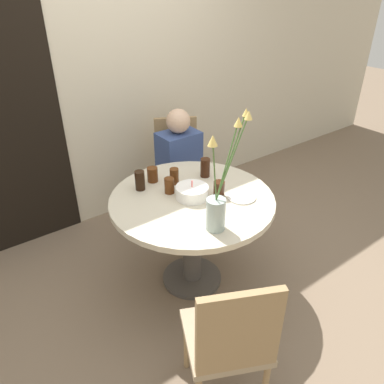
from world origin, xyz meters
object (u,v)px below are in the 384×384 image
at_px(birthday_cake, 192,192).
at_px(drink_glass_0, 205,168).
at_px(drink_glass_3, 169,186).
at_px(drink_glass_1, 140,180).
at_px(drink_glass_5, 174,176).
at_px(flower_vase, 218,202).
at_px(drink_glass_4, 153,175).
at_px(side_plate, 242,197).
at_px(drink_glass_2, 219,189).
at_px(chair_left_flank, 230,339).
at_px(chair_right_flank, 177,163).
at_px(person_woman, 179,172).

xyz_separation_m(birthday_cake, drink_glass_0, (0.26, 0.18, 0.03)).
bearing_deg(drink_glass_3, drink_glass_1, 130.74).
distance_m(drink_glass_0, drink_glass_5, 0.25).
distance_m(flower_vase, drink_glass_4, 0.72).
relative_size(drink_glass_1, drink_glass_5, 1.19).
xyz_separation_m(birthday_cake, flower_vase, (-0.09, -0.37, 0.14)).
xyz_separation_m(birthday_cake, drink_glass_4, (-0.09, 0.34, 0.01)).
xyz_separation_m(side_plate, drink_glass_2, (-0.11, 0.11, 0.05)).
relative_size(chair_left_flank, drink_glass_1, 6.64).
relative_size(chair_left_flank, flower_vase, 1.31).
bearing_deg(drink_glass_0, chair_left_flank, -122.47).
relative_size(flower_vase, drink_glass_2, 6.51).
xyz_separation_m(drink_glass_1, drink_glass_4, (0.13, 0.05, -0.02)).
height_order(drink_glass_2, drink_glass_3, drink_glass_3).
relative_size(drink_glass_0, drink_glass_1, 1.02).
bearing_deg(birthday_cake, drink_glass_5, 86.68).
distance_m(chair_right_flank, drink_glass_2, 1.02).
bearing_deg(side_plate, chair_left_flank, -135.32).
xyz_separation_m(chair_right_flank, side_plate, (-0.20, -1.05, 0.22)).
bearing_deg(side_plate, person_woman, 82.31).
xyz_separation_m(flower_vase, person_woman, (0.47, 1.07, -0.41)).
distance_m(birthday_cake, drink_glass_3, 0.16).
bearing_deg(side_plate, chair_right_flank, 79.27).
distance_m(flower_vase, drink_glass_3, 0.52).
bearing_deg(drink_glass_0, drink_glass_2, -109.75).
height_order(flower_vase, drink_glass_0, flower_vase).
bearing_deg(birthday_cake, side_plate, -37.76).
distance_m(drink_glass_1, drink_glass_5, 0.24).
bearing_deg(chair_right_flank, person_woman, -90.00).
bearing_deg(side_plate, drink_glass_2, 133.94).
relative_size(flower_vase, drink_glass_5, 6.01).
bearing_deg(drink_glass_5, flower_vase, -99.58).
bearing_deg(chair_right_flank, birthday_cake, -90.14).
xyz_separation_m(flower_vase, drink_glass_1, (-0.13, 0.66, -0.11)).
xyz_separation_m(drink_glass_3, person_woman, (0.47, 0.57, -0.28)).
distance_m(drink_glass_0, drink_glass_1, 0.49).
relative_size(chair_right_flank, drink_glass_2, 8.53).
bearing_deg(drink_glass_2, drink_glass_0, 70.25).
relative_size(flower_vase, drink_glass_3, 6.35).
bearing_deg(side_plate, drink_glass_1, 134.15).
distance_m(chair_left_flank, side_plate, 0.98).
xyz_separation_m(drink_glass_0, person_woman, (0.13, 0.53, -0.30)).
bearing_deg(birthday_cake, chair_right_flank, 61.42).
relative_size(birthday_cake, drink_glass_0, 1.55).
relative_size(side_plate, drink_glass_0, 1.35).
bearing_deg(drink_glass_2, birthday_cake, 149.14).
relative_size(drink_glass_0, person_woman, 0.13).
relative_size(chair_left_flank, drink_glass_2, 8.53).
bearing_deg(drink_glass_5, side_plate, -59.71).
xyz_separation_m(drink_glass_2, person_woman, (0.23, 0.80, -0.28)).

